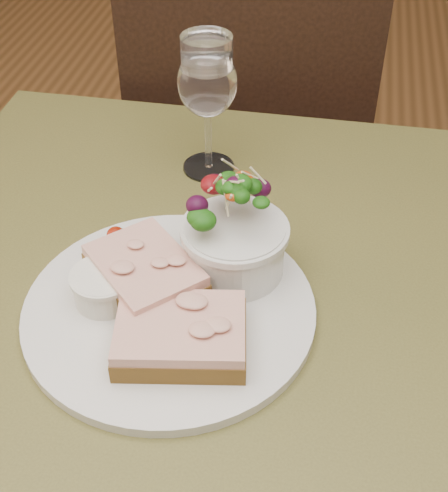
% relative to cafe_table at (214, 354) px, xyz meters
% --- Properties ---
extents(cafe_table, '(0.80, 0.80, 0.75)m').
position_rel_cafe_table_xyz_m(cafe_table, '(0.00, 0.00, 0.00)').
color(cafe_table, '#49461F').
rests_on(cafe_table, ground).
extents(chair_far, '(0.48, 0.48, 0.90)m').
position_rel_cafe_table_xyz_m(chair_far, '(-0.06, 0.66, -0.36)').
color(chair_far, black).
rests_on(chair_far, ground).
extents(dinner_plate, '(0.31, 0.31, 0.01)m').
position_rel_cafe_table_xyz_m(dinner_plate, '(-0.04, -0.04, 0.11)').
color(dinner_plate, silver).
rests_on(dinner_plate, cafe_table).
extents(sandwich_front, '(0.14, 0.11, 0.03)m').
position_rel_cafe_table_xyz_m(sandwich_front, '(-0.01, -0.09, 0.13)').
color(sandwich_front, '#4A3013').
rests_on(sandwich_front, dinner_plate).
extents(sandwich_back, '(0.15, 0.15, 0.03)m').
position_rel_cafe_table_xyz_m(sandwich_back, '(-0.07, -0.02, 0.14)').
color(sandwich_back, '#4A3013').
rests_on(sandwich_back, dinner_plate).
extents(ramekin, '(0.06, 0.06, 0.04)m').
position_rel_cafe_table_xyz_m(ramekin, '(-0.11, -0.04, 0.13)').
color(ramekin, silver).
rests_on(ramekin, dinner_plate).
extents(salad_bowl, '(0.11, 0.11, 0.13)m').
position_rel_cafe_table_xyz_m(salad_bowl, '(0.02, 0.03, 0.17)').
color(salad_bowl, silver).
rests_on(salad_bowl, dinner_plate).
extents(garnish, '(0.05, 0.04, 0.02)m').
position_rel_cafe_table_xyz_m(garnish, '(-0.11, 0.06, 0.12)').
color(garnish, '#0C3E0B').
rests_on(garnish, dinner_plate).
extents(wine_glass, '(0.08, 0.08, 0.18)m').
position_rel_cafe_table_xyz_m(wine_glass, '(-0.05, 0.24, 0.22)').
color(wine_glass, white).
rests_on(wine_glass, cafe_table).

